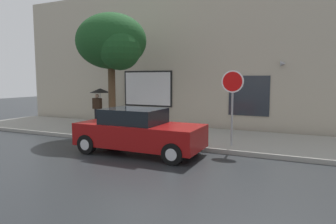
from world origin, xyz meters
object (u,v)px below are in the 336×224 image
object	(u,v)px
fire_hydrant	(158,131)
stop_sign	(232,93)
parked_car	(139,132)
street_tree	(113,43)
pedestrian_with_umbrella	(99,95)

from	to	relation	value
fire_hydrant	stop_sign	xyz separation A→B (m)	(2.77, 0.10, 1.49)
parked_car	fire_hydrant	size ratio (longest dim) A/B	5.92
street_tree	fire_hydrant	bearing A→B (deg)	-15.44
pedestrian_with_umbrella	stop_sign	size ratio (longest dim) A/B	0.71
fire_hydrant	stop_sign	distance (m)	3.15
street_tree	stop_sign	distance (m)	5.66
parked_car	stop_sign	xyz separation A→B (m)	(2.68, 1.74, 1.26)
street_tree	pedestrian_with_umbrella	bearing A→B (deg)	141.32
parked_car	street_tree	size ratio (longest dim) A/B	0.82
pedestrian_with_umbrella	fire_hydrant	bearing A→B (deg)	-27.00
street_tree	stop_sign	world-z (taller)	street_tree
pedestrian_with_umbrella	stop_sign	distance (m)	7.61
parked_car	fire_hydrant	bearing A→B (deg)	93.33
parked_car	stop_sign	bearing A→B (deg)	33.05
parked_car	pedestrian_with_umbrella	size ratio (longest dim) A/B	2.27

